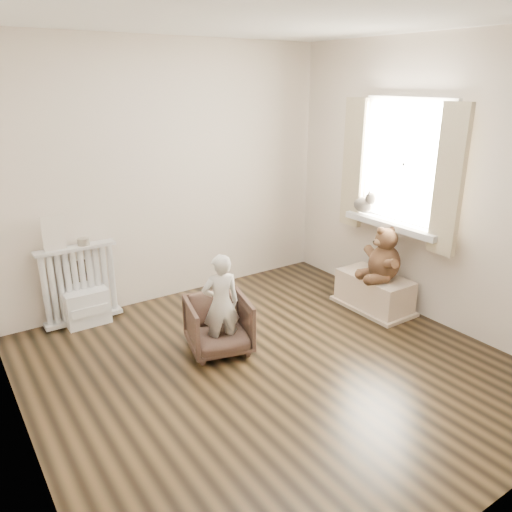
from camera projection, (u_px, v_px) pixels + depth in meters
floor at (272, 368)px, 4.05m from camera, size 3.60×3.60×0.01m
ceiling at (276, 14)px, 3.18m from camera, size 3.60×3.60×0.01m
back_wall at (169, 175)px, 5.02m from camera, size 3.60×0.02×2.60m
front_wall at (512, 297)px, 2.21m from camera, size 3.60×0.02×2.60m
left_wall at (1, 259)px, 2.66m from camera, size 0.02×3.60×2.60m
right_wall at (433, 184)px, 4.56m from camera, size 0.02×3.60×2.60m
window at (405, 164)px, 4.72m from camera, size 0.03×0.90×1.10m
window_sill at (393, 224)px, 4.87m from camera, size 0.22×1.10×0.06m
curtain_left at (449, 181)px, 4.24m from camera, size 0.06×0.26×1.30m
curtain_right at (354, 164)px, 5.13m from camera, size 0.06×0.26×1.30m
radiator at (80, 284)px, 4.69m from camera, size 0.72×0.14×0.76m
paper_doll at (53, 233)px, 4.42m from camera, size 0.19×0.02×0.32m
tin_a at (83, 242)px, 4.60m from camera, size 0.11×0.11×0.06m
toy_vanity at (85, 296)px, 4.72m from camera, size 0.40×0.28×0.62m
armchair at (219, 325)px, 4.24m from camera, size 0.62×0.63×0.47m
child at (221, 304)px, 4.12m from camera, size 0.36×0.28×0.87m
toy_bench at (374, 290)px, 5.04m from camera, size 0.39×0.75×0.35m
teddy_bear at (386, 248)px, 4.80m from camera, size 0.51×0.44×0.53m
plush_cat at (364, 204)px, 5.13m from camera, size 0.25×0.32×0.24m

